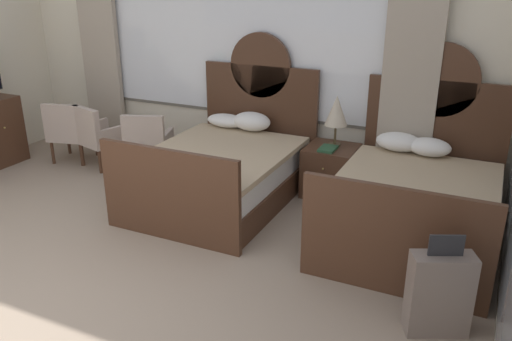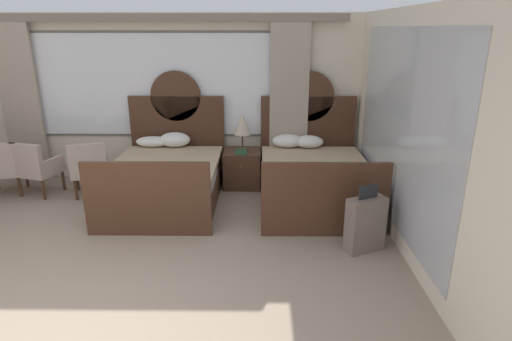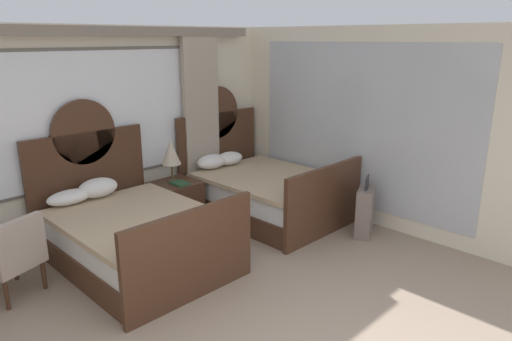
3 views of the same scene
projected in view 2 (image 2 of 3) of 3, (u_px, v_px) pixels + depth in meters
The scene contains 11 objects.
wall_back_window at pixel (155, 95), 6.99m from camera, with size 6.72×0.22×2.70m.
wall_right_mirror at pixel (410, 134), 4.70m from camera, with size 0.08×4.87×2.70m.
bed_near_window at pixel (167, 177), 6.29m from camera, with size 1.56×2.18×1.82m.
bed_near_mirror at pixel (313, 178), 6.26m from camera, with size 1.56×2.18×1.82m.
nightstand_between_beds at pixel (242, 168), 6.92m from camera, with size 0.58×0.61×0.59m.
table_lamp_on_nightstand at pixel (242, 124), 6.77m from camera, with size 0.27×0.27×0.60m.
book_on_nightstand at pixel (241, 152), 6.71m from camera, with size 0.18×0.26×0.03m.
armchair_by_window_left at pixel (89, 166), 6.47m from camera, with size 0.68×0.68×0.86m.
armchair_by_window_centre at pixel (36, 166), 6.48m from camera, with size 0.66×0.66×0.86m.
armchair_by_window_right at pixel (3, 166), 6.48m from camera, with size 0.65×0.65×0.86m.
suitcase_on_floor at pixel (365, 224), 4.88m from camera, with size 0.49×0.37×0.81m.
Camera 2 is at (1.73, -2.73, 2.47)m, focal length 29.83 mm.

